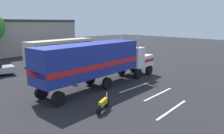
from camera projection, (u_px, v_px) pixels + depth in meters
name	position (u px, v px, depth m)	size (l,w,h in m)	color
ground_plane	(133.00, 75.00, 24.93)	(120.00, 120.00, 0.00)	#232326
lane_stripe_near	(135.00, 87.00, 20.03)	(4.40, 0.16, 0.01)	silver
lane_stripe_mid	(158.00, 94.00, 18.14)	(4.40, 0.16, 0.01)	silver
lane_stripe_far	(172.00, 109.00, 14.94)	(4.40, 0.16, 0.01)	silver
semi_truck	(99.00, 60.00, 19.74)	(14.37, 4.52, 4.50)	silver
person_bystander	(72.00, 75.00, 21.08)	(0.42, 0.48, 1.63)	#2D3347
parked_bus	(61.00, 49.00, 32.16)	(11.27, 4.38, 3.40)	#BFB29E
motorcycle	(103.00, 104.00, 14.65)	(1.91, 1.08, 1.12)	black
building_backdrop	(22.00, 36.00, 41.19)	(21.55, 8.71, 6.45)	#9E938C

